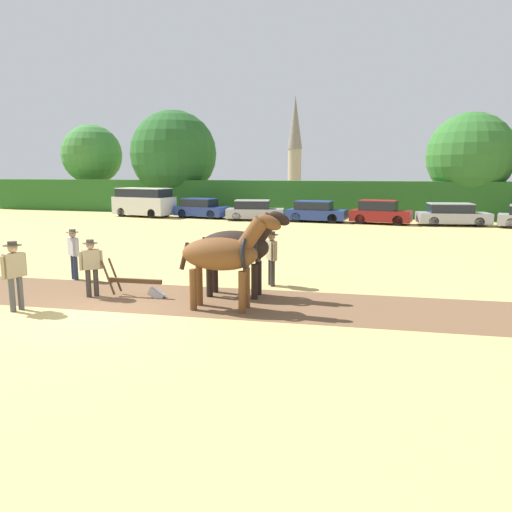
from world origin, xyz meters
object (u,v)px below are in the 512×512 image
(church_spire, at_px, (295,142))
(parked_car_center, at_px, (316,212))
(farmer_at_plow, at_px, (91,264))
(parked_car_left, at_px, (201,208))
(draft_horse_lead_left, at_px, (224,254))
(draft_horse_lead_right, at_px, (238,247))
(parked_van, at_px, (144,202))
(farmer_onlooker_right, at_px, (73,251))
(parked_car_right, at_px, (452,215))
(farmer_onlooker_left, at_px, (14,270))
(tree_left, at_px, (174,154))
(farmer_beside_team, at_px, (272,254))
(parked_car_center_right, at_px, (380,213))
(parked_car_center_left, at_px, (254,211))
(tree_far_left, at_px, (92,155))
(plow, at_px, (140,285))
(tree_center_left, at_px, (470,156))

(church_spire, xyz_separation_m, parked_car_center, (11.73, -49.32, -7.60))
(farmer_at_plow, xyz_separation_m, parked_car_left, (-6.18, 23.05, -0.22))
(church_spire, height_order, draft_horse_lead_left, church_spire)
(draft_horse_lead_left, bearing_deg, draft_horse_lead_right, 90.19)
(draft_horse_lead_right, bearing_deg, parked_van, 120.26)
(parked_car_left, relative_size, parked_car_center, 1.01)
(farmer_onlooker_right, height_order, parked_van, parked_van)
(farmer_at_plow, bearing_deg, parked_car_right, 109.49)
(farmer_onlooker_left, bearing_deg, farmer_onlooker_right, 118.31)
(tree_left, xyz_separation_m, farmer_beside_team, (15.25, -25.70, -3.96))
(draft_horse_lead_right, distance_m, parked_car_center_right, 21.26)
(parked_car_center_left, distance_m, parked_car_right, 13.20)
(tree_left, relative_size, parked_car_left, 2.06)
(tree_left, distance_m, parked_car_right, 23.32)
(parked_van, height_order, parked_car_center, parked_van)
(farmer_at_plow, bearing_deg, parked_car_center_right, 119.08)
(tree_far_left, xyz_separation_m, farmer_onlooker_right, (18.04, -28.07, -4.02))
(church_spire, relative_size, parked_car_center_right, 3.88)
(tree_far_left, height_order, parked_car_left, tree_far_left)
(draft_horse_lead_left, height_order, parked_van, draft_horse_lead_left)
(tree_far_left, xyz_separation_m, parked_car_center, (22.44, -7.36, -4.27))
(tree_left, distance_m, parked_car_center_right, 19.18)
(church_spire, relative_size, plow, 8.88)
(farmer_at_plow, xyz_separation_m, parked_car_center_right, (6.86, 22.25, -0.17))
(farmer_onlooker_left, bearing_deg, draft_horse_lead_left, 31.95)
(parked_van, height_order, parked_car_right, parked_van)
(farmer_onlooker_right, relative_size, parked_car_left, 0.39)
(church_spire, distance_m, parked_car_center, 51.26)
(tree_left, bearing_deg, farmer_beside_team, -59.31)
(draft_horse_lead_left, height_order, farmer_at_plow, draft_horse_lead_left)
(church_spire, distance_m, farmer_beside_team, 70.84)
(farmer_onlooker_left, relative_size, parked_car_center, 0.42)
(tree_far_left, relative_size, draft_horse_lead_left, 2.90)
(draft_horse_lead_left, relative_size, plow, 1.50)
(parked_car_center, bearing_deg, tree_far_left, 165.59)
(draft_horse_lead_right, relative_size, parked_car_center_right, 0.66)
(tree_far_left, distance_m, farmer_onlooker_right, 33.61)
(farmer_beside_team, bearing_deg, tree_far_left, 98.92)
(tree_left, distance_m, parked_van, 6.80)
(parked_car_left, height_order, parked_car_center_left, parked_car_left)
(church_spire, xyz_separation_m, farmer_beside_team, (13.61, -69.13, -7.33))
(draft_horse_lead_right, bearing_deg, farmer_onlooker_right, 170.39)
(farmer_onlooker_left, distance_m, parked_car_left, 25.34)
(plow, bearing_deg, parked_car_center_right, 71.81)
(farmer_beside_team, relative_size, farmer_onlooker_right, 1.02)
(tree_center_left, distance_m, parked_car_center, 12.55)
(parked_car_center, bearing_deg, parked_car_center_left, -174.89)
(tree_left, xyz_separation_m, parked_car_center_right, (17.68, -6.14, -4.18))
(tree_center_left, relative_size, parked_car_left, 1.84)
(parked_van, xyz_separation_m, parked_car_right, (22.12, -0.21, -0.43))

